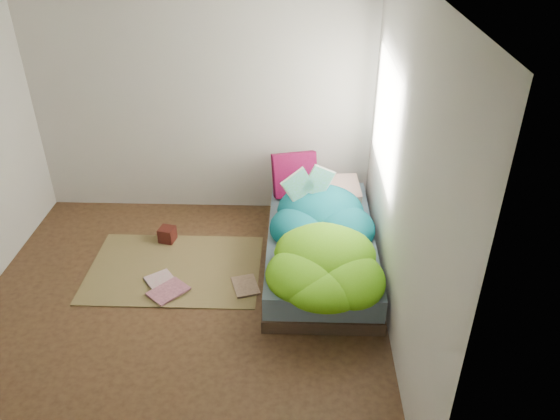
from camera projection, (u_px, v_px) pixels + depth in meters
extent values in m
cube|color=#3C2517|center=(179.00, 309.00, 4.67)|extent=(3.50, 3.50, 0.00)
cube|color=beige|center=(200.00, 94.00, 5.49)|extent=(3.50, 0.04, 2.60)
cube|color=beige|center=(79.00, 349.00, 2.50)|extent=(3.50, 0.04, 2.60)
cube|color=beige|center=(402.00, 177.00, 3.95)|extent=(0.04, 3.50, 2.60)
cube|color=white|center=(385.00, 118.00, 4.66)|extent=(0.01, 1.00, 1.20)
cube|color=#342A1C|center=(320.00, 256.00, 5.22)|extent=(1.00, 2.00, 0.12)
cube|color=slate|center=(320.00, 242.00, 5.13)|extent=(0.98, 1.96, 0.22)
cube|color=brown|center=(175.00, 269.00, 5.14)|extent=(1.60, 1.10, 0.01)
cube|color=beige|center=(329.00, 191.00, 5.60)|extent=(0.66, 0.44, 0.14)
cube|color=#50051B|center=(295.00, 174.00, 5.58)|extent=(0.47, 0.24, 0.45)
cube|color=#39130D|center=(167.00, 234.00, 5.50)|extent=(0.18, 0.18, 0.15)
imported|color=beige|center=(150.00, 288.00, 4.87)|extent=(0.38, 0.40, 0.02)
imported|color=#CD7690|center=(160.00, 286.00, 4.89)|extent=(0.40, 0.41, 0.03)
imported|color=tan|center=(234.00, 288.00, 4.87)|extent=(0.29, 0.34, 0.02)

